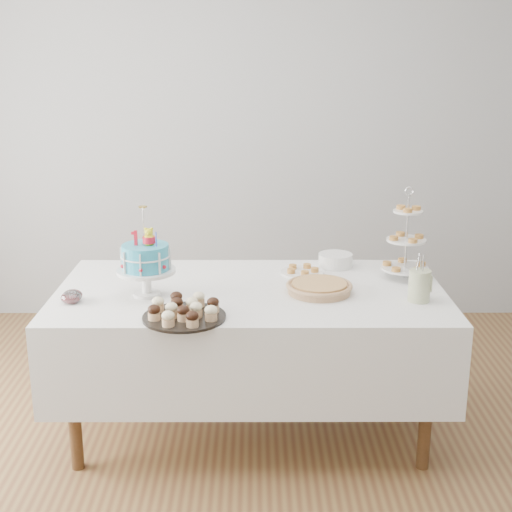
{
  "coord_description": "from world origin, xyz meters",
  "views": [
    {
      "loc": [
        0.02,
        -3.05,
        1.92
      ],
      "look_at": [
        0.03,
        0.3,
        0.94
      ],
      "focal_mm": 50.0,
      "sensor_mm": 36.0,
      "label": 1
    }
  ],
  "objects_px": {
    "utensil_pitcher": "(420,284)",
    "tiered_stand": "(406,241)",
    "pastry_plate": "(302,271)",
    "plate_stack": "(335,260)",
    "jam_bowl_b": "(71,298)",
    "cupcake_tray": "(184,310)",
    "jam_bowl_a": "(73,296)",
    "pie": "(319,287)",
    "birthday_cake": "(146,272)",
    "table": "(250,332)"
  },
  "relations": [
    {
      "from": "birthday_cake",
      "to": "tiered_stand",
      "type": "relative_size",
      "value": 0.9
    },
    {
      "from": "cupcake_tray",
      "to": "pie",
      "type": "xyz_separation_m",
      "value": [
        0.63,
        0.34,
        -0.01
      ]
    },
    {
      "from": "jam_bowl_a",
      "to": "utensil_pitcher",
      "type": "distance_m",
      "value": 1.64
    },
    {
      "from": "birthday_cake",
      "to": "cupcake_tray",
      "type": "bearing_deg",
      "value": -52.09
    },
    {
      "from": "birthday_cake",
      "to": "pie",
      "type": "xyz_separation_m",
      "value": [
        0.84,
        0.04,
        -0.09
      ]
    },
    {
      "from": "pastry_plate",
      "to": "utensil_pitcher",
      "type": "xyz_separation_m",
      "value": [
        0.52,
        -0.43,
        0.07
      ]
    },
    {
      "from": "tiered_stand",
      "to": "utensil_pitcher",
      "type": "bearing_deg",
      "value": -90.58
    },
    {
      "from": "table",
      "to": "utensil_pitcher",
      "type": "height_order",
      "value": "utensil_pitcher"
    },
    {
      "from": "table",
      "to": "jam_bowl_a",
      "type": "distance_m",
      "value": 0.89
    },
    {
      "from": "jam_bowl_a",
      "to": "cupcake_tray",
      "type": "bearing_deg",
      "value": -22.62
    },
    {
      "from": "jam_bowl_b",
      "to": "utensil_pitcher",
      "type": "distance_m",
      "value": 1.64
    },
    {
      "from": "birthday_cake",
      "to": "utensil_pitcher",
      "type": "bearing_deg",
      "value": 0.05
    },
    {
      "from": "cupcake_tray",
      "to": "jam_bowl_a",
      "type": "xyz_separation_m",
      "value": [
        -0.55,
        0.23,
        -0.02
      ]
    },
    {
      "from": "table",
      "to": "tiered_stand",
      "type": "xyz_separation_m",
      "value": [
        0.8,
        0.18,
        0.43
      ]
    },
    {
      "from": "pie",
      "to": "pastry_plate",
      "type": "xyz_separation_m",
      "value": [
        -0.06,
        0.31,
        -0.01
      ]
    },
    {
      "from": "table",
      "to": "pie",
      "type": "relative_size",
      "value": 5.9
    },
    {
      "from": "plate_stack",
      "to": "pastry_plate",
      "type": "distance_m",
      "value": 0.23
    },
    {
      "from": "table",
      "to": "pastry_plate",
      "type": "distance_m",
      "value": 0.45
    },
    {
      "from": "plate_stack",
      "to": "pie",
      "type": "bearing_deg",
      "value": -106.19
    },
    {
      "from": "cupcake_tray",
      "to": "utensil_pitcher",
      "type": "distance_m",
      "value": 1.11
    },
    {
      "from": "jam_bowl_b",
      "to": "utensil_pitcher",
      "type": "height_order",
      "value": "utensil_pitcher"
    },
    {
      "from": "tiered_stand",
      "to": "pastry_plate",
      "type": "height_order",
      "value": "tiered_stand"
    },
    {
      "from": "pie",
      "to": "jam_bowl_b",
      "type": "distance_m",
      "value": 1.19
    },
    {
      "from": "pie",
      "to": "pastry_plate",
      "type": "distance_m",
      "value": 0.32
    },
    {
      "from": "pastry_plate",
      "to": "plate_stack",
      "type": "bearing_deg",
      "value": 33.1
    },
    {
      "from": "plate_stack",
      "to": "cupcake_tray",
      "type": "bearing_deg",
      "value": -134.07
    },
    {
      "from": "birthday_cake",
      "to": "table",
      "type": "bearing_deg",
      "value": 14.02
    },
    {
      "from": "cupcake_tray",
      "to": "pie",
      "type": "distance_m",
      "value": 0.71
    },
    {
      "from": "cupcake_tray",
      "to": "jam_bowl_b",
      "type": "distance_m",
      "value": 0.58
    },
    {
      "from": "tiered_stand",
      "to": "pie",
      "type": "bearing_deg",
      "value": -152.95
    },
    {
      "from": "table",
      "to": "pastry_plate",
      "type": "relative_size",
      "value": 8.34
    },
    {
      "from": "table",
      "to": "birthday_cake",
      "type": "height_order",
      "value": "birthday_cake"
    },
    {
      "from": "jam_bowl_a",
      "to": "jam_bowl_b",
      "type": "distance_m",
      "value": 0.03
    },
    {
      "from": "plate_stack",
      "to": "pastry_plate",
      "type": "height_order",
      "value": "plate_stack"
    },
    {
      "from": "plate_stack",
      "to": "jam_bowl_b",
      "type": "xyz_separation_m",
      "value": [
        -1.3,
        -0.58,
        -0.01
      ]
    },
    {
      "from": "plate_stack",
      "to": "jam_bowl_a",
      "type": "distance_m",
      "value": 1.42
    },
    {
      "from": "cupcake_tray",
      "to": "utensil_pitcher",
      "type": "bearing_deg",
      "value": 11.67
    },
    {
      "from": "pie",
      "to": "table",
      "type": "bearing_deg",
      "value": 170.97
    },
    {
      "from": "table",
      "to": "jam_bowl_b",
      "type": "relative_size",
      "value": 20.27
    },
    {
      "from": "table",
      "to": "plate_stack",
      "type": "xyz_separation_m",
      "value": [
        0.46,
        0.38,
        0.26
      ]
    },
    {
      "from": "cupcake_tray",
      "to": "utensil_pitcher",
      "type": "relative_size",
      "value": 1.61
    },
    {
      "from": "cupcake_tray",
      "to": "table",
      "type": "bearing_deg",
      "value": 53.74
    },
    {
      "from": "birthday_cake",
      "to": "jam_bowl_b",
      "type": "bearing_deg",
      "value": -159.51
    },
    {
      "from": "birthday_cake",
      "to": "pastry_plate",
      "type": "distance_m",
      "value": 0.85
    },
    {
      "from": "birthday_cake",
      "to": "pie",
      "type": "relative_size",
      "value": 1.34
    },
    {
      "from": "pastry_plate",
      "to": "jam_bowl_a",
      "type": "distance_m",
      "value": 1.19
    },
    {
      "from": "pie",
      "to": "jam_bowl_a",
      "type": "xyz_separation_m",
      "value": [
        -1.18,
        -0.11,
        -0.0
      ]
    },
    {
      "from": "table",
      "to": "tiered_stand",
      "type": "relative_size",
      "value": 3.98
    },
    {
      "from": "utensil_pitcher",
      "to": "tiered_stand",
      "type": "bearing_deg",
      "value": 103.34
    },
    {
      "from": "plate_stack",
      "to": "jam_bowl_b",
      "type": "height_order",
      "value": "plate_stack"
    }
  ]
}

